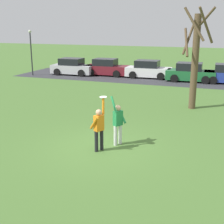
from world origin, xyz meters
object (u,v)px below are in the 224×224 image
at_px(person_defender, 118,121).
at_px(parked_car_white, 148,70).
at_px(parked_car_maroon, 106,68).
at_px(lamppost_by_lot, 31,48).
at_px(frisbee_disc, 103,97).
at_px(parked_car_green, 190,73).
at_px(person_catcher, 99,126).
at_px(parked_car_silver, 73,67).
at_px(bare_tree_tall, 195,57).

height_order(person_defender, parked_car_white, person_defender).
distance_m(parked_car_maroon, lamppost_by_lot, 7.38).
bearing_deg(frisbee_disc, parked_car_green, 85.25).
relative_size(person_catcher, parked_car_silver, 0.50).
xyz_separation_m(parked_car_white, lamppost_by_lot, (-10.87, -2.33, 1.86)).
distance_m(parked_car_white, lamppost_by_lot, 11.27).
bearing_deg(parked_car_white, parked_car_maroon, 178.37).
height_order(person_catcher, lamppost_by_lot, lamppost_by_lot).
xyz_separation_m(bare_tree_tall, lamppost_by_lot, (-15.86, 7.54, -0.40)).
xyz_separation_m(frisbee_disc, lamppost_by_lot, (-13.32, 15.10, 0.49)).
xyz_separation_m(parked_car_silver, parked_car_white, (7.37, 0.70, 0.00)).
distance_m(person_catcher, frisbee_disc, 1.13).
bearing_deg(lamppost_by_lot, parked_car_white, 12.12).
bearing_deg(parked_car_white, person_defender, -81.97).
distance_m(frisbee_disc, parked_car_green, 16.91).
bearing_deg(bare_tree_tall, lamppost_by_lot, 154.57).
relative_size(person_defender, parked_car_green, 0.49).
distance_m(person_catcher, parked_car_green, 17.06).
relative_size(frisbee_disc, parked_car_silver, 0.07).
distance_m(frisbee_disc, bare_tree_tall, 8.02).
bearing_deg(frisbee_disc, parked_car_silver, 120.40).
bearing_deg(person_defender, parked_car_green, -155.31).
height_order(person_defender, bare_tree_tall, bare_tree_tall).
height_order(parked_car_silver, parked_car_green, same).
bearing_deg(bare_tree_tall, person_defender, -107.57).
bearing_deg(parked_car_white, bare_tree_tall, -64.66).
xyz_separation_m(person_catcher, frisbee_disc, (0.11, 0.20, 1.11)).
xyz_separation_m(parked_car_green, lamppost_by_lot, (-14.72, -1.70, 1.86)).
distance_m(person_defender, parked_car_silver, 19.03).
bearing_deg(person_defender, parked_car_white, -142.12).
distance_m(parked_car_white, parked_car_green, 3.90).
bearing_deg(parked_car_maroon, person_defender, -69.03).
height_order(parked_car_green, lamppost_by_lot, lamppost_by_lot).
height_order(frisbee_disc, lamppost_by_lot, lamppost_by_lot).
height_order(parked_car_white, bare_tree_tall, bare_tree_tall).
bearing_deg(frisbee_disc, lamppost_by_lot, 131.42).
height_order(person_catcher, parked_car_white, person_catcher).
bearing_deg(person_defender, frisbee_disc, 0.00).
bearing_deg(frisbee_disc, bare_tree_tall, 71.41).
bearing_deg(lamppost_by_lot, bare_tree_tall, -25.43).
xyz_separation_m(person_catcher, bare_tree_tall, (2.65, 7.76, 2.00)).
bearing_deg(parked_car_silver, frisbee_disc, -61.08).
bearing_deg(frisbee_disc, parked_car_white, 98.00).
bearing_deg(parked_car_white, frisbee_disc, -83.48).
bearing_deg(parked_car_green, person_defender, -95.16).
height_order(person_catcher, frisbee_disc, frisbee_disc).
bearing_deg(parked_car_maroon, frisbee_disc, -70.83).
relative_size(parked_car_maroon, parked_car_white, 1.00).
relative_size(parked_car_white, parked_car_green, 1.00).
height_order(person_defender, parked_car_maroon, person_defender).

